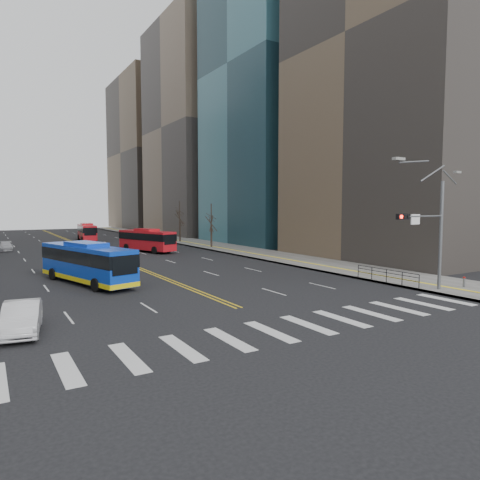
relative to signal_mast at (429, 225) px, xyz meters
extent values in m
plane|color=black|center=(-13.77, -2.00, -4.86)|extent=(220.00, 220.00, 0.00)
cube|color=slate|center=(3.73, 43.00, -4.78)|extent=(7.00, 130.00, 0.15)
cube|color=silver|center=(-24.40, -2.00, -4.85)|extent=(0.70, 4.00, 0.01)
cube|color=silver|center=(-22.04, -2.00, -4.85)|extent=(0.70, 4.00, 0.01)
cube|color=silver|center=(-19.67, -2.00, -4.85)|extent=(0.70, 4.00, 0.01)
cube|color=silver|center=(-17.31, -2.00, -4.85)|extent=(0.70, 4.00, 0.01)
cube|color=silver|center=(-14.95, -2.00, -4.85)|extent=(0.70, 4.00, 0.01)
cube|color=silver|center=(-12.58, -2.00, -4.85)|extent=(0.70, 4.00, 0.01)
cube|color=silver|center=(-10.22, -2.00, -4.85)|extent=(0.70, 4.00, 0.01)
cube|color=silver|center=(-7.86, -2.00, -4.85)|extent=(0.70, 4.00, 0.01)
cube|color=silver|center=(-5.49, -2.00, -4.85)|extent=(0.70, 4.00, 0.01)
cube|color=silver|center=(-3.13, -2.00, -4.85)|extent=(0.70, 4.00, 0.01)
cube|color=silver|center=(-0.77, -2.00, -4.85)|extent=(0.70, 4.00, 0.01)
cube|color=gold|center=(-13.97, 53.00, -4.85)|extent=(0.15, 100.00, 0.01)
cube|color=gold|center=(-13.57, 53.00, -4.85)|extent=(0.15, 100.00, 0.01)
cube|color=brown|center=(17.23, 16.00, 20.14)|extent=(20.00, 24.00, 50.00)
cube|color=#38707E|center=(17.23, 42.00, 24.14)|extent=(20.00, 22.00, 58.00)
cube|color=#756351|center=(16.23, 69.00, 18.14)|extent=(20.00, 26.00, 46.00)
cube|color=brown|center=(15.23, 101.00, 16.14)|extent=(18.00, 30.00, 42.00)
cylinder|color=slate|center=(1.43, 0.00, -0.86)|extent=(0.24, 0.24, 8.00)
cylinder|color=slate|center=(-0.82, 0.00, 0.64)|extent=(4.50, 0.12, 0.12)
cube|color=black|center=(-2.77, 0.00, 0.64)|extent=(1.10, 0.28, 0.38)
cylinder|color=#FF190C|center=(-3.12, -0.16, 0.64)|extent=(0.24, 0.08, 0.24)
cylinder|color=black|center=(-2.77, -0.16, 0.64)|extent=(0.24, 0.08, 0.24)
cylinder|color=black|center=(-2.42, -0.16, 0.64)|extent=(0.24, 0.08, 0.24)
cube|color=white|center=(-1.47, 0.00, 0.44)|extent=(0.90, 0.06, 0.70)
cube|color=#999993|center=(-3.37, 0.00, 4.44)|extent=(0.90, 0.35, 0.18)
cube|color=black|center=(0.53, 4.00, -3.71)|extent=(0.04, 6.00, 0.04)
cylinder|color=black|center=(0.53, 1.00, -4.21)|extent=(0.06, 0.06, 1.00)
cylinder|color=black|center=(0.53, 2.50, -4.21)|extent=(0.06, 0.06, 1.00)
cylinder|color=black|center=(0.53, 4.00, -4.21)|extent=(0.06, 0.06, 1.00)
cylinder|color=black|center=(0.53, 5.50, -4.21)|extent=(0.06, 0.06, 1.00)
cylinder|color=black|center=(0.53, 7.00, -4.21)|extent=(0.06, 0.06, 1.00)
cylinder|color=slate|center=(3.73, -0.50, -4.36)|extent=(0.16, 0.16, 0.70)
cylinder|color=#B2140F|center=(3.73, -0.50, -3.98)|extent=(0.17, 0.17, 0.10)
cylinder|color=#30251D|center=(2.23, 38.00, -3.11)|extent=(0.28, 0.28, 3.50)
cylinder|color=#30251D|center=(2.23, 50.00, -2.98)|extent=(0.28, 0.28, 3.75)
cube|color=#0D3BC3|center=(-19.99, 16.46, -3.16)|extent=(5.35, 11.63, 2.69)
cube|color=black|center=(-19.99, 16.46, -2.62)|extent=(5.41, 11.66, 0.97)
cube|color=#0D3BC3|center=(-19.99, 16.46, -1.71)|extent=(2.90, 4.36, 0.40)
cube|color=yellow|center=(-19.99, 16.46, -4.31)|extent=(5.41, 11.66, 0.35)
cylinder|color=black|center=(-20.15, 12.63, -4.36)|extent=(0.56, 1.04, 1.00)
cylinder|color=black|center=(-17.86, 13.26, -4.36)|extent=(0.56, 1.04, 1.00)
cylinder|color=black|center=(-22.11, 19.66, -4.36)|extent=(0.56, 1.04, 1.00)
cylinder|color=black|center=(-19.82, 20.30, -4.36)|extent=(0.56, 1.04, 1.00)
cube|color=red|center=(-7.93, 37.50, -3.25)|extent=(5.18, 10.05, 2.51)
cube|color=black|center=(-7.93, 37.50, -2.73)|extent=(5.24, 10.08, 0.92)
cube|color=red|center=(-7.93, 37.50, -1.89)|extent=(2.77, 3.83, 0.40)
cylinder|color=black|center=(-8.01, 34.16, -4.36)|extent=(0.60, 1.04, 1.00)
cylinder|color=black|center=(-5.89, 34.86, -4.36)|extent=(0.60, 1.04, 1.00)
cylinder|color=black|center=(-9.97, 40.15, -4.36)|extent=(0.60, 1.04, 1.00)
cylinder|color=black|center=(-7.84, 40.84, -4.36)|extent=(0.60, 1.04, 1.00)
cube|color=red|center=(-11.18, 60.74, -3.23)|extent=(3.13, 10.15, 2.56)
cube|color=black|center=(-11.18, 60.74, -2.70)|extent=(3.19, 10.17, 0.93)
cube|color=red|center=(-11.18, 60.74, -1.85)|extent=(2.11, 3.64, 0.40)
cylinder|color=black|center=(-12.59, 57.66, -4.36)|extent=(0.39, 1.02, 1.00)
cylinder|color=black|center=(-10.33, 57.46, -4.36)|extent=(0.39, 1.02, 1.00)
cylinder|color=black|center=(-12.03, 64.03, -4.36)|extent=(0.39, 1.02, 1.00)
cylinder|color=black|center=(-9.77, 63.83, -4.36)|extent=(0.39, 1.02, 1.00)
imported|color=silver|center=(-25.51, 4.00, -4.09)|extent=(2.33, 4.87, 1.54)
imported|color=black|center=(-6.78, 35.73, -4.13)|extent=(1.97, 4.35, 1.45)
imported|color=#ADADB2|center=(-24.50, 48.82, -4.22)|extent=(1.92, 4.44, 1.27)
imported|color=black|center=(-2.36, 56.52, -4.32)|extent=(2.82, 4.24, 1.08)
camera|label=1|loc=(-26.88, -18.99, 1.32)|focal=32.00mm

